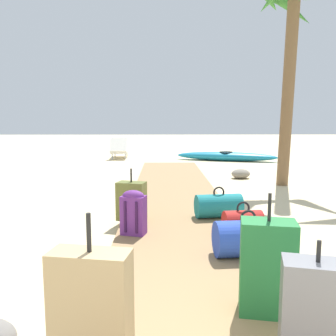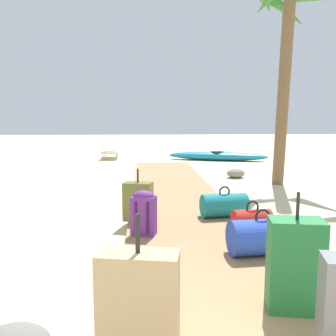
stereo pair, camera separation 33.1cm
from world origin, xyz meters
name	(u,v)px [view 1 (the left image)]	position (x,y,z in m)	size (l,w,h in m)	color
ground_plane	(179,220)	(0.00, 4.27, 0.00)	(60.00, 60.00, 0.00)	beige
boardwalk	(176,201)	(0.00, 5.34, 0.04)	(1.61, 10.67, 0.08)	#9E7A51
suitcase_tan	(91,318)	(-0.61, 0.90, 0.44)	(0.44, 0.25, 0.92)	tan
backpack_purple	(133,211)	(-0.59, 3.37, 0.36)	(0.32, 0.26, 0.54)	#6B2D84
suitcase_olive	(131,201)	(-0.67, 4.01, 0.34)	(0.43, 0.32, 0.71)	olive
suitcase_grey	(315,316)	(0.59, 0.98, 0.39)	(0.41, 0.30, 0.74)	slate
duffel_bag_teal	(219,206)	(0.55, 4.11, 0.25)	(0.68, 0.42, 0.44)	#197A7F
suitcase_green	(267,267)	(0.50, 1.57, 0.42)	(0.42, 0.31, 0.87)	#237538
duffel_bag_blue	(248,238)	(0.62, 2.64, 0.27)	(0.69, 0.42, 0.48)	#2847B7
duffel_bag_red	(243,222)	(0.73, 3.35, 0.23)	(0.48, 0.33, 0.40)	red
palm_tree_near_right	(297,17)	(2.56, 6.90, 3.56)	(2.02, 2.12, 4.60)	brown
lounge_chair	(119,150)	(-1.85, 12.76, 0.33)	(0.66, 1.57, 0.79)	white
kayak	(226,156)	(2.04, 11.87, 0.16)	(3.59, 1.69, 0.32)	teal
rock_right_mid	(241,174)	(1.72, 7.99, 0.12)	(0.42, 0.48, 0.23)	gray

